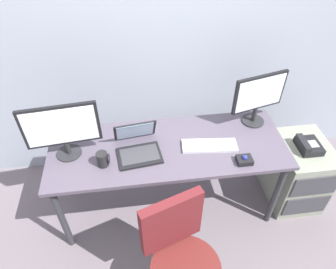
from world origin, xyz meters
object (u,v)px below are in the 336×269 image
Objects in this scene: keyboard at (209,145)px; coffee_mug at (103,159)px; file_cabinet at (296,172)px; monitor_side at (259,96)px; laptop at (138,146)px; desk_phone at (308,146)px; trackball_mouse at (244,160)px; office_chair at (181,265)px; monitor_main at (62,128)px.

coffee_mug is (-0.78, -0.08, 0.04)m from keyboard.
file_cabinet is at bearing 0.52° from keyboard.
laptop is (-0.96, -0.22, -0.20)m from monitor_side.
file_cabinet is 0.34m from desk_phone.
trackball_mouse is 0.98× the size of coffee_mug.
office_chair is at bearing -54.56° from coffee_mug.
office_chair reaches higher than desk_phone.
monitor_side reaches higher than monitor_main.
laptop is 0.77m from trackball_mouse.
monitor_side is 1.26m from coffee_mug.
keyboard is at bearing -179.48° from file_cabinet.
keyboard reaches higher than file_cabinet.
desk_phone is at bearing -0.64° from keyboard.
trackball_mouse reaches higher than file_cabinet.
desk_phone is 1.88m from monitor_main.
file_cabinet is 1.76× the size of laptop.
office_chair is 0.85m from laptop.
laptop is 3.13× the size of coffee_mug.
coffee_mug is at bearing -177.54° from desk_phone.
coffee_mug reaches higher than desk_phone.
laptop reaches higher than coffee_mug.
coffee_mug is at bearing 125.44° from office_chair.
laptop reaches higher than file_cabinet.
monitor_side is at bearing 12.92° from laptop.
office_chair is at bearing -147.65° from file_cabinet.
keyboard is at bearing -150.17° from monitor_side.
desk_phone is 0.57× the size of laptop.
monitor_main is (-1.85, 0.06, 0.67)m from file_cabinet.
file_cabinet is at bearing -30.80° from monitor_side.
file_cabinet is 1.19× the size of monitor_main.
monitor_main reaches higher than desk_phone.
office_chair is at bearing -74.50° from laptop.
file_cabinet is 1.43m from laptop.
laptop is (-0.21, 0.74, 0.37)m from office_chair.
trackball_mouse is 1.00m from coffee_mug.
keyboard reaches higher than desk_phone.
monitor_side is 1.00m from laptop.
office_chair reaches higher than trackball_mouse.
desk_phone is 1.79× the size of coffee_mug.
laptop is at bearing 105.50° from office_chair.
desk_phone is 0.46× the size of monitor_side.
coffee_mug is (-1.21, -0.32, -0.20)m from monitor_side.
laptop is (-1.35, 0.02, 0.48)m from file_cabinet.
keyboard is 0.28m from trackball_mouse.
office_chair is at bearing -114.47° from keyboard.
monitor_side is (-0.39, 0.25, 0.34)m from desk_phone.
trackball_mouse is at bearing -162.45° from file_cabinet.
office_chair reaches higher than coffee_mug.
desk_phone is 0.39× the size of monitor_main.
desk_phone is 1.60m from coffee_mug.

